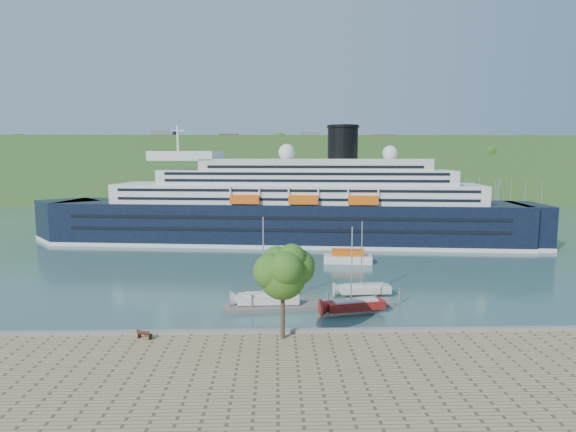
# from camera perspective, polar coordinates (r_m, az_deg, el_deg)

# --- Properties ---
(ground) EXTENTS (400.00, 400.00, 0.00)m
(ground) POSITION_cam_1_polar(r_m,az_deg,el_deg) (45.28, 2.71, -14.67)
(ground) COLOR #325954
(ground) RESTS_ON ground
(far_hillside) EXTENTS (400.00, 50.00, 24.00)m
(far_hillside) POSITION_cam_1_polar(r_m,az_deg,el_deg) (187.05, -0.52, 5.57)
(far_hillside) COLOR #3F6327
(far_hillside) RESTS_ON ground
(quay_coping) EXTENTS (220.00, 0.50, 0.30)m
(quay_coping) POSITION_cam_1_polar(r_m,az_deg,el_deg) (44.68, 2.74, -13.40)
(quay_coping) COLOR slate
(quay_coping) RESTS_ON promenade
(cruise_ship) EXTENTS (102.46, 25.62, 22.78)m
(cruise_ship) POSITION_cam_1_polar(r_m,az_deg,el_deg) (93.26, -0.14, 3.73)
(cruise_ship) COLOR black
(cruise_ship) RESTS_ON ground
(park_bench) EXTENTS (1.50, 1.07, 0.89)m
(park_bench) POSITION_cam_1_polar(r_m,az_deg,el_deg) (44.82, -16.61, -13.22)
(park_bench) COLOR #4B2515
(park_bench) RESTS_ON promenade
(promenade_tree) EXTENTS (5.47, 5.47, 9.05)m
(promenade_tree) POSITION_cam_1_polar(r_m,az_deg,el_deg) (41.88, -0.63, -8.50)
(promenade_tree) COLOR #2A5A17
(promenade_tree) RESTS_ON promenade
(floating_pontoon) EXTENTS (19.28, 4.81, 0.43)m
(floating_pontoon) POSITION_cam_1_polar(r_m,az_deg,el_deg) (54.71, 2.54, -10.56)
(floating_pontoon) COLOR slate
(floating_pontoon) RESTS_ON ground
(sailboat_white_near) EXTENTS (7.60, 2.30, 9.74)m
(sailboat_white_near) POSITION_cam_1_polar(r_m,az_deg,el_deg) (53.53, -2.37, -5.79)
(sailboat_white_near) COLOR silver
(sailboat_white_near) RESTS_ON ground
(sailboat_red) EXTENTS (7.24, 3.45, 9.02)m
(sailboat_red) POSITION_cam_1_polar(r_m,az_deg,el_deg) (52.06, 8.04, -6.63)
(sailboat_red) COLOR maroon
(sailboat_red) RESTS_ON ground
(sailboat_white_far) EXTENTS (6.84, 2.19, 8.73)m
(sailboat_white_far) POSITION_cam_1_polar(r_m,az_deg,el_deg) (58.51, 9.16, -5.27)
(sailboat_white_far) COLOR silver
(sailboat_white_far) RESTS_ON ground
(tender_launch) EXTENTS (7.88, 3.39, 2.12)m
(tender_launch) POSITION_cam_1_polar(r_m,az_deg,el_deg) (77.19, 7.09, -4.75)
(tender_launch) COLOR #ED5B0D
(tender_launch) RESTS_ON ground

